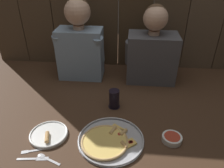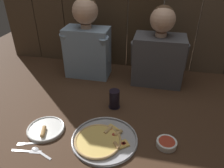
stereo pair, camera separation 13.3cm
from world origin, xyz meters
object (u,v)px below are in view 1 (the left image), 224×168
(drinking_glass, at_px, (114,99))
(dinner_plate, at_px, (49,134))
(dipping_bowl, at_px, (172,138))
(diner_left, at_px, (80,42))
(diner_right, at_px, (152,49))
(pizza_tray, at_px, (109,140))

(drinking_glass, bearing_deg, dinner_plate, -138.42)
(dipping_bowl, xyz_separation_m, diner_left, (-0.63, 0.67, 0.28))
(dipping_bowl, distance_m, diner_left, 0.96)
(diner_right, bearing_deg, drinking_glass, -122.68)
(diner_right, bearing_deg, dipping_bowl, -82.91)
(dipping_bowl, relative_size, diner_right, 0.19)
(diner_left, xyz_separation_m, diner_right, (0.55, -0.00, -0.04))
(drinking_glass, xyz_separation_m, diner_right, (0.25, 0.39, 0.19))
(drinking_glass, relative_size, diner_right, 0.21)
(pizza_tray, height_order, diner_right, diner_right)
(dinner_plate, bearing_deg, pizza_tray, -2.12)
(dinner_plate, distance_m, diner_right, 0.94)
(drinking_glass, bearing_deg, diner_right, 57.32)
(drinking_glass, height_order, dipping_bowl, drinking_glass)
(drinking_glass, relative_size, dipping_bowl, 1.16)
(dinner_plate, relative_size, dipping_bowl, 1.98)
(pizza_tray, bearing_deg, dinner_plate, 177.88)
(pizza_tray, bearing_deg, drinking_glass, 89.57)
(pizza_tray, xyz_separation_m, diner_left, (-0.29, 0.71, 0.29))
(pizza_tray, xyz_separation_m, drinking_glass, (0.00, 0.31, 0.05))
(pizza_tray, distance_m, dinner_plate, 0.34)
(diner_right, bearing_deg, dinner_plate, -130.43)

